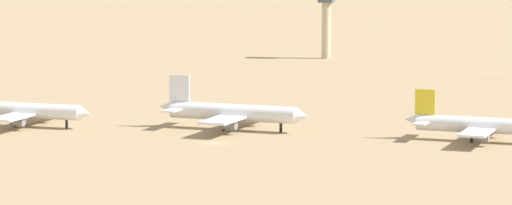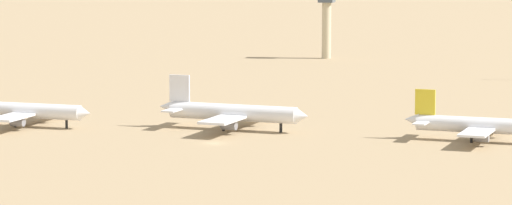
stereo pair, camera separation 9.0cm
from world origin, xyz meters
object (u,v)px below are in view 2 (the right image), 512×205
(parked_jet_white_2, at_px, (232,113))
(parked_jet_yellow_3, at_px, (478,125))
(control_tower, at_px, (327,15))
(parked_jet_red_1, at_px, (23,110))

(parked_jet_white_2, distance_m, parked_jet_yellow_3, 55.74)
(parked_jet_yellow_3, bearing_deg, control_tower, 116.92)
(parked_jet_red_1, height_order, parked_jet_white_2, parked_jet_white_2)
(parked_jet_white_2, relative_size, parked_jet_yellow_3, 1.11)
(parked_jet_red_1, xyz_separation_m, parked_jet_white_2, (47.84, 7.32, 0.27))
(parked_jet_red_1, relative_size, parked_jet_white_2, 0.93)
(control_tower, bearing_deg, parked_jet_yellow_3, -67.80)
(control_tower, bearing_deg, parked_jet_red_1, -99.77)
(parked_jet_red_1, relative_size, control_tower, 1.35)
(parked_jet_white_2, height_order, control_tower, control_tower)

